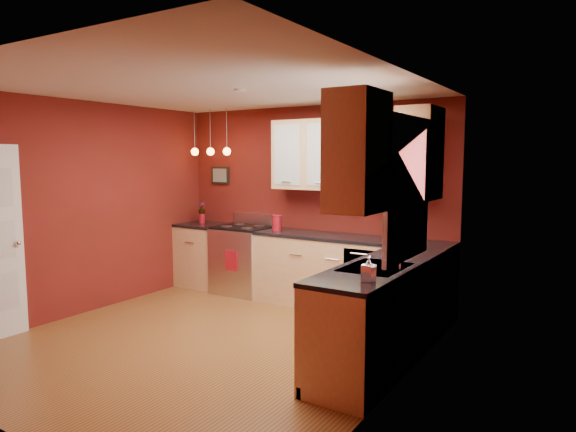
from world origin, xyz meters
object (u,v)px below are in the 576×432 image
Objects in this scene: sink at (376,270)px; red_canister at (277,223)px; coffee_maker at (393,230)px; soap_pump at (369,269)px; gas_range at (243,259)px.

sink is 2.50m from red_canister.
soap_pump is at bearing -54.61° from coffee_maker.
red_canister is 0.86× the size of coffee_maker.
coffee_maker reaches higher than gas_range.
gas_range is 5.36× the size of red_canister.
soap_pump is (2.19, -2.01, -0.00)m from red_canister.
sink is 3.38× the size of red_canister.
red_canister is 1.60m from coffee_maker.
red_canister is at bearing -3.70° from gas_range.
sink is 2.91× the size of coffee_maker.
red_canister is 2.97m from soap_pump.
gas_range is 3.51m from soap_pump.
gas_range is 5.47× the size of soap_pump.
coffee_maker is at bearing 1.24° from gas_range.
soap_pump is (0.59, -2.10, -0.01)m from coffee_maker.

